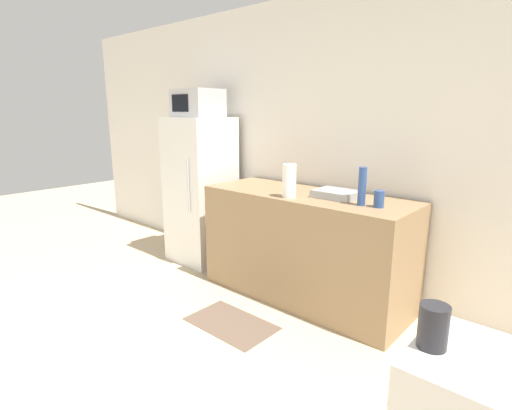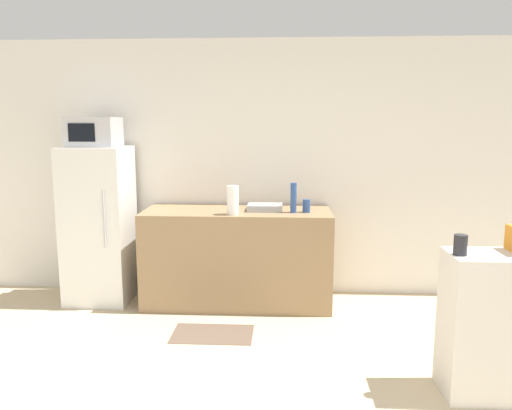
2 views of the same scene
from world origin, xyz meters
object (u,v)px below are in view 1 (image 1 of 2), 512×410
refrigerator (201,191)px  microwave (198,103)px  bottle_tall (362,186)px  bottle_short (379,199)px  paper_towel_roll (289,181)px  jar (433,327)px

refrigerator → microwave: (-0.00, -0.00, 0.91)m
bottle_tall → bottle_short: (0.12, 0.03, -0.08)m
microwave → bottle_short: bearing=-2.2°
bottle_short → paper_towel_roll: (-0.68, -0.16, 0.07)m
microwave → bottle_tall: size_ratio=1.61×
refrigerator → microwave: microwave is taller
bottle_short → refrigerator: bearing=177.8°
jar → paper_towel_roll: (-1.57, 1.41, 0.05)m
paper_towel_roll → bottle_short: bearing=13.2°
bottle_tall → microwave: bearing=176.9°
refrigerator → jar: refrigerator is taller
microwave → bottle_short: size_ratio=3.72×
bottle_tall → jar: (1.01, -1.55, -0.06)m
refrigerator → paper_towel_roll: (1.36, -0.24, 0.30)m
bottle_tall → bottle_short: bearing=11.7°
bottle_short → microwave: bearing=177.8°
bottle_tall → refrigerator: bearing=176.9°
jar → paper_towel_roll: 2.12m
refrigerator → microwave: size_ratio=3.38×
jar → bottle_short: bearing=119.4°
microwave → paper_towel_roll: microwave is taller
microwave → jar: (2.93, -1.65, -0.67)m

